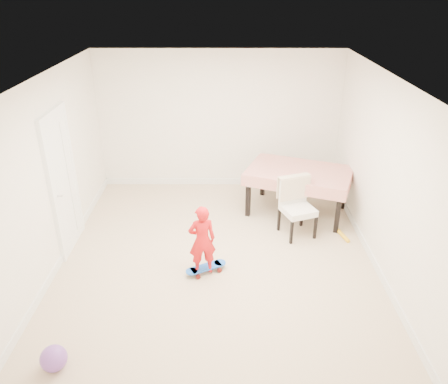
{
  "coord_description": "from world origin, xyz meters",
  "views": [
    {
      "loc": [
        0.12,
        -5.38,
        3.7
      ],
      "look_at": [
        0.1,
        0.2,
        0.95
      ],
      "focal_mm": 35.0,
      "sensor_mm": 36.0,
      "label": 1
    }
  ],
  "objects_px": {
    "skateboard": "(206,269)",
    "child": "(202,242)",
    "dining_chair": "(298,208)",
    "dining_table": "(298,191)",
    "balloon": "(54,358)"
  },
  "relations": [
    {
      "from": "skateboard",
      "to": "child",
      "type": "height_order",
      "value": "child"
    },
    {
      "from": "dining_chair",
      "to": "skateboard",
      "type": "xyz_separation_m",
      "value": [
        -1.4,
        -1.0,
        -0.43
      ]
    },
    {
      "from": "dining_table",
      "to": "skateboard",
      "type": "bearing_deg",
      "value": -109.66
    },
    {
      "from": "dining_table",
      "to": "skateboard",
      "type": "height_order",
      "value": "dining_table"
    },
    {
      "from": "dining_table",
      "to": "dining_chair",
      "type": "height_order",
      "value": "dining_chair"
    },
    {
      "from": "dining_table",
      "to": "dining_chair",
      "type": "xyz_separation_m",
      "value": [
        -0.11,
        -0.75,
        0.08
      ]
    },
    {
      "from": "dining_table",
      "to": "balloon",
      "type": "relative_size",
      "value": 6.04
    },
    {
      "from": "skateboard",
      "to": "balloon",
      "type": "xyz_separation_m",
      "value": [
        -1.52,
        -1.68,
        0.09
      ]
    },
    {
      "from": "dining_chair",
      "to": "child",
      "type": "bearing_deg",
      "value": -165.11
    },
    {
      "from": "dining_table",
      "to": "child",
      "type": "relative_size",
      "value": 1.66
    },
    {
      "from": "skateboard",
      "to": "child",
      "type": "bearing_deg",
      "value": -169.78
    },
    {
      "from": "skateboard",
      "to": "child",
      "type": "relative_size",
      "value": 0.59
    },
    {
      "from": "child",
      "to": "balloon",
      "type": "distance_m",
      "value": 2.24
    },
    {
      "from": "dining_chair",
      "to": "skateboard",
      "type": "distance_m",
      "value": 1.78
    },
    {
      "from": "skateboard",
      "to": "dining_table",
      "type": "bearing_deg",
      "value": 21.68
    }
  ]
}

